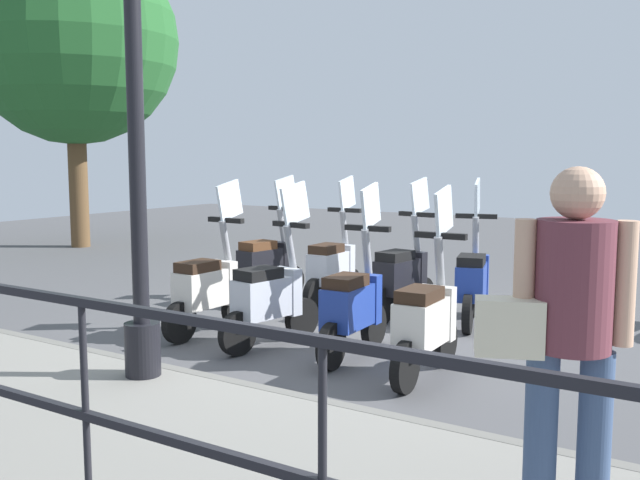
{
  "coord_description": "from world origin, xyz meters",
  "views": [
    {
      "loc": [
        -6.06,
        -3.45,
        1.79
      ],
      "look_at": [
        0.2,
        0.5,
        0.9
      ],
      "focal_mm": 40.0,
      "sensor_mm": 36.0,
      "label": 1
    }
  ],
  "objects_px": {
    "pedestrian_with_bag": "(567,325)",
    "scooter_far_3": "(267,263)",
    "scooter_near_0": "(426,320)",
    "scooter_near_2": "(270,296)",
    "scooter_far_1": "(402,275)",
    "scooter_far_0": "(472,280)",
    "lamp_post_near": "(136,122)",
    "scooter_near_3": "(208,287)",
    "tree_large": "(73,40)",
    "scooter_far_2": "(333,266)",
    "scooter_near_1": "(353,304)"
  },
  "relations": [
    {
      "from": "scooter_near_3",
      "to": "scooter_far_3",
      "type": "xyz_separation_m",
      "value": [
        1.6,
        0.46,
        0.0
      ]
    },
    {
      "from": "tree_large",
      "to": "scooter_far_1",
      "type": "bearing_deg",
      "value": -105.52
    },
    {
      "from": "scooter_far_3",
      "to": "scooter_far_2",
      "type": "bearing_deg",
      "value": -68.1
    },
    {
      "from": "pedestrian_with_bag",
      "to": "tree_large",
      "type": "xyz_separation_m",
      "value": [
        6.18,
        10.67,
        2.87
      ]
    },
    {
      "from": "scooter_far_3",
      "to": "tree_large",
      "type": "bearing_deg",
      "value": 79.17
    },
    {
      "from": "scooter_near_2",
      "to": "scooter_far_2",
      "type": "distance_m",
      "value": 1.86
    },
    {
      "from": "tree_large",
      "to": "scooter_near_0",
      "type": "xyz_separation_m",
      "value": [
        -4.06,
        -9.11,
        -3.46
      ]
    },
    {
      "from": "scooter_near_2",
      "to": "scooter_far_1",
      "type": "bearing_deg",
      "value": -7.08
    },
    {
      "from": "scooter_near_2",
      "to": "scooter_far_3",
      "type": "relative_size",
      "value": 1.0
    },
    {
      "from": "scooter_far_0",
      "to": "scooter_far_3",
      "type": "distance_m",
      "value": 2.54
    },
    {
      "from": "pedestrian_with_bag",
      "to": "scooter_far_3",
      "type": "bearing_deg",
      "value": 26.89
    },
    {
      "from": "tree_large",
      "to": "pedestrian_with_bag",
      "type": "bearing_deg",
      "value": -120.07
    },
    {
      "from": "scooter_near_0",
      "to": "scooter_far_2",
      "type": "bearing_deg",
      "value": 45.03
    },
    {
      "from": "lamp_post_near",
      "to": "tree_large",
      "type": "relative_size",
      "value": 0.71
    },
    {
      "from": "lamp_post_near",
      "to": "scooter_near_1",
      "type": "bearing_deg",
      "value": -26.69
    },
    {
      "from": "tree_large",
      "to": "scooter_far_1",
      "type": "relative_size",
      "value": 3.86
    },
    {
      "from": "scooter_far_1",
      "to": "scooter_far_3",
      "type": "bearing_deg",
      "value": 99.83
    },
    {
      "from": "scooter_near_1",
      "to": "scooter_far_2",
      "type": "bearing_deg",
      "value": 33.4
    },
    {
      "from": "scooter_near_1",
      "to": "scooter_far_2",
      "type": "distance_m",
      "value": 2.14
    },
    {
      "from": "scooter_near_3",
      "to": "scooter_far_3",
      "type": "distance_m",
      "value": 1.66
    },
    {
      "from": "scooter_near_0",
      "to": "scooter_near_3",
      "type": "relative_size",
      "value": 1.0
    },
    {
      "from": "scooter_near_2",
      "to": "scooter_far_1",
      "type": "relative_size",
      "value": 1.0
    },
    {
      "from": "scooter_near_1",
      "to": "scooter_far_1",
      "type": "bearing_deg",
      "value": 8.08
    },
    {
      "from": "scooter_near_0",
      "to": "scooter_near_1",
      "type": "xyz_separation_m",
      "value": [
        0.2,
        0.78,
        0.0
      ]
    },
    {
      "from": "scooter_near_0",
      "to": "scooter_near_3",
      "type": "distance_m",
      "value": 2.41
    },
    {
      "from": "pedestrian_with_bag",
      "to": "scooter_far_0",
      "type": "distance_m",
      "value": 4.53
    },
    {
      "from": "scooter_far_0",
      "to": "scooter_near_3",
      "type": "bearing_deg",
      "value": 116.23
    },
    {
      "from": "scooter_far_0",
      "to": "lamp_post_near",
      "type": "bearing_deg",
      "value": 144.62
    },
    {
      "from": "scooter_near_0",
      "to": "scooter_near_1",
      "type": "height_order",
      "value": "same"
    },
    {
      "from": "scooter_near_0",
      "to": "scooter_far_0",
      "type": "distance_m",
      "value": 1.98
    },
    {
      "from": "tree_large",
      "to": "scooter_near_3",
      "type": "relative_size",
      "value": 3.86
    },
    {
      "from": "lamp_post_near",
      "to": "scooter_far_3",
      "type": "distance_m",
      "value": 3.79
    },
    {
      "from": "pedestrian_with_bag",
      "to": "scooter_near_1",
      "type": "relative_size",
      "value": 1.03
    },
    {
      "from": "scooter_near_2",
      "to": "scooter_near_1",
      "type": "bearing_deg",
      "value": -74.06
    },
    {
      "from": "scooter_far_1",
      "to": "scooter_near_1",
      "type": "bearing_deg",
      "value": -162.08
    },
    {
      "from": "pedestrian_with_bag",
      "to": "scooter_far_2",
      "type": "relative_size",
      "value": 1.03
    },
    {
      "from": "scooter_near_2",
      "to": "scooter_far_1",
      "type": "distance_m",
      "value": 1.8
    },
    {
      "from": "tree_large",
      "to": "scooter_far_3",
      "type": "xyz_separation_m",
      "value": [
        -2.31,
        -6.24,
        -3.46
      ]
    },
    {
      "from": "scooter_near_1",
      "to": "scooter_far_0",
      "type": "relative_size",
      "value": 1.0
    },
    {
      "from": "lamp_post_near",
      "to": "scooter_far_2",
      "type": "bearing_deg",
      "value": 6.91
    },
    {
      "from": "tree_large",
      "to": "scooter_far_1",
      "type": "height_order",
      "value": "tree_large"
    },
    {
      "from": "scooter_near_3",
      "to": "scooter_far_2",
      "type": "height_order",
      "value": "same"
    },
    {
      "from": "tree_large",
      "to": "scooter_far_0",
      "type": "relative_size",
      "value": 3.86
    },
    {
      "from": "scooter_near_1",
      "to": "scooter_far_3",
      "type": "distance_m",
      "value": 2.6
    },
    {
      "from": "scooter_far_1",
      "to": "scooter_far_3",
      "type": "xyz_separation_m",
      "value": [
        -0.08,
        1.78,
        0.0
      ]
    },
    {
      "from": "scooter_far_1",
      "to": "scooter_near_0",
      "type": "bearing_deg",
      "value": -142.04
    },
    {
      "from": "lamp_post_near",
      "to": "scooter_far_3",
      "type": "bearing_deg",
      "value": 21.02
    },
    {
      "from": "tree_large",
      "to": "scooter_near_1",
      "type": "height_order",
      "value": "tree_large"
    },
    {
      "from": "scooter_near_0",
      "to": "scooter_far_3",
      "type": "relative_size",
      "value": 1.0
    },
    {
      "from": "tree_large",
      "to": "scooter_near_3",
      "type": "distance_m",
      "value": 8.49
    }
  ]
}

